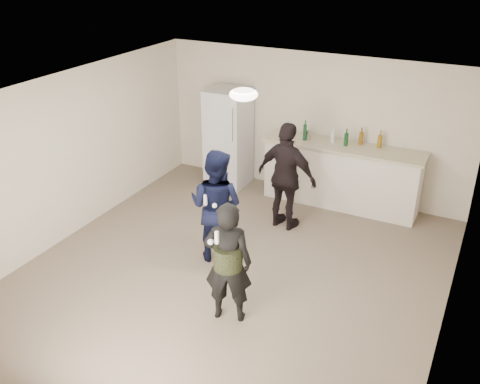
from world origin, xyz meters
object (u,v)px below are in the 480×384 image
at_px(fridge, 228,138).
at_px(spectator, 287,177).
at_px(shaker, 308,135).
at_px(woman, 228,262).
at_px(counter, 341,177).
at_px(man, 216,206).

distance_m(fridge, spectator, 1.92).
bearing_deg(fridge, spectator, -34.07).
distance_m(fridge, shaker, 1.53).
bearing_deg(shaker, woman, -84.58).
relative_size(counter, man, 1.57).
height_order(woman, spectator, spectator).
bearing_deg(counter, fridge, -178.12).
height_order(counter, spectator, spectator).
height_order(counter, woman, woman).
height_order(shaker, woman, woman).
distance_m(man, spectator, 1.39).
bearing_deg(man, shaker, -101.41).
xyz_separation_m(man, woman, (0.78, -1.12, -0.05)).
distance_m(shaker, spectator, 1.19).
bearing_deg(shaker, counter, -0.19).
relative_size(fridge, woman, 1.15).
distance_m(counter, man, 2.67).
relative_size(fridge, man, 1.08).
bearing_deg(spectator, man, 77.62).
bearing_deg(fridge, woman, -62.16).
bearing_deg(shaker, spectator, -85.62).
relative_size(fridge, spectator, 1.04).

